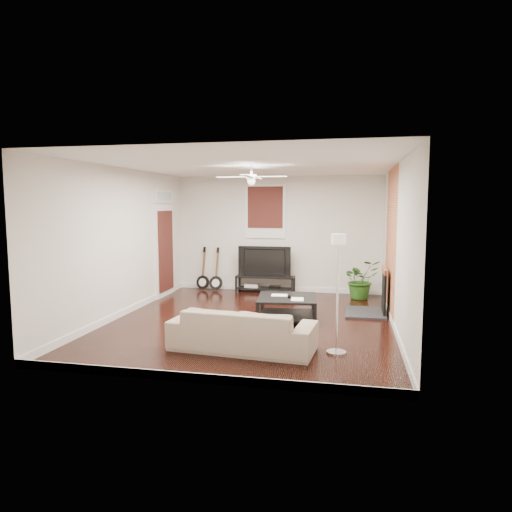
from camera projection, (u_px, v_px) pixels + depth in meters
The scene contains 14 objects.
room at pixel (252, 245), 8.20m from camera, with size 5.01×6.01×2.81m.
brick_accent at pixel (391, 242), 8.68m from camera, with size 0.02×2.20×2.80m, color #B4593A.
fireplace at pixel (374, 291), 8.84m from camera, with size 0.80×1.10×0.92m, color black.
window_back at pixel (265, 211), 11.09m from camera, with size 1.00×0.06×1.30m, color #3C1410.
door_left at pixel (165, 242), 10.56m from camera, with size 0.08×1.00×2.50m, color white.
tv_stand at pixel (265, 284), 11.09m from camera, with size 1.42×0.38×0.40m, color black.
tv at pixel (265, 261), 11.05m from camera, with size 1.27×0.17×0.73m, color black.
coffee_table at pixel (287, 309), 8.37m from camera, with size 1.05×1.05×0.44m, color black.
sofa at pixel (243, 329), 6.66m from camera, with size 2.10×0.82×0.61m, color tan.
floor_lamp at pixel (337, 294), 6.43m from camera, with size 0.28×0.28×1.72m, color white, non-canonical shape.
potted_plant at pixel (361, 279), 10.28m from camera, with size 0.80×0.69×0.89m, color #245418.
guitar_left at pixel (203, 268), 11.34m from camera, with size 0.33×0.24×1.08m, color black, non-canonical shape.
guitar_right at pixel (216, 269), 11.24m from camera, with size 0.33×0.24×1.08m, color black, non-canonical shape.
ceiling_fan at pixel (251, 177), 8.07m from camera, with size 1.24×1.24×0.32m, color white, non-canonical shape.
Camera 1 is at (1.73, -7.99, 2.11)m, focal length 32.11 mm.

